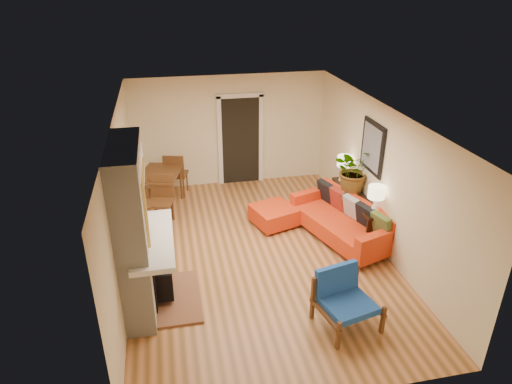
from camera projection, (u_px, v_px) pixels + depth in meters
room_shell at (260, 140)px, 10.22m from camera, size 6.50×6.50×6.50m
fireplace at (137, 234)px, 6.54m from camera, size 1.09×1.68×2.60m
sofa at (344, 220)px, 8.68m from camera, size 1.53×2.32×0.84m
ottoman at (274, 215)px, 9.18m from camera, size 0.98×0.98×0.40m
blue_chair at (344, 296)px, 6.53m from camera, size 0.95×0.93×0.83m
dining_table at (165, 180)px, 9.66m from camera, size 1.15×1.94×1.02m
console_table at (356, 202)px, 8.91m from camera, size 0.34×1.85×0.72m
lamp_near at (376, 197)px, 8.03m from camera, size 0.30×0.30×0.54m
lamp_far at (344, 165)px, 9.36m from camera, size 0.30×0.30×0.54m
houseplant at (354, 169)px, 8.85m from camera, size 1.00×0.93×0.91m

